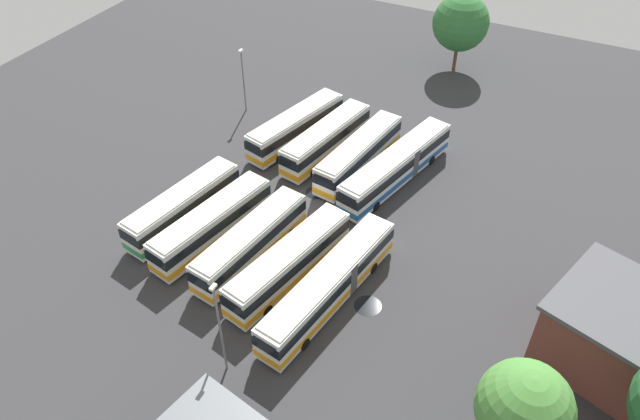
{
  "coord_description": "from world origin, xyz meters",
  "views": [
    {
      "loc": [
        37.95,
        19.99,
        37.03
      ],
      "look_at": [
        1.26,
        1.65,
        1.51
      ],
      "focal_mm": 34.21,
      "sensor_mm": 36.0,
      "label": 1
    }
  ],
  "objects_px": {
    "bus_row1_slot3": "(289,263)",
    "tree_northwest": "(524,408)",
    "bus_row1_slot4": "(329,285)",
    "depot_building": "(624,338)",
    "bus_row1_slot0": "(183,206)",
    "bus_row1_slot2": "(250,242)",
    "tree_south_edge": "(461,23)",
    "lamp_post_by_building": "(243,78)",
    "bus_row0_slot1": "(326,139)",
    "bus_row0_slot0": "(296,127)",
    "bus_row0_slot3": "(396,166)",
    "bus_row1_slot1": "(212,224)",
    "lamp_post_mid_lot": "(220,326)",
    "bus_row0_slot2": "(359,154)"
  },
  "relations": [
    {
      "from": "bus_row1_slot1",
      "to": "lamp_post_by_building",
      "type": "height_order",
      "value": "lamp_post_by_building"
    },
    {
      "from": "bus_row0_slot2",
      "to": "bus_row1_slot1",
      "type": "height_order",
      "value": "same"
    },
    {
      "from": "lamp_post_mid_lot",
      "to": "bus_row1_slot2",
      "type": "bearing_deg",
      "value": -157.9
    },
    {
      "from": "bus_row0_slot1",
      "to": "bus_row1_slot3",
      "type": "relative_size",
      "value": 0.95
    },
    {
      "from": "bus_row0_slot0",
      "to": "bus_row0_slot1",
      "type": "xyz_separation_m",
      "value": [
        0.68,
        3.86,
        -0.0
      ]
    },
    {
      "from": "lamp_post_mid_lot",
      "to": "bus_row0_slot0",
      "type": "bearing_deg",
      "value": -161.67
    },
    {
      "from": "lamp_post_by_building",
      "to": "bus_row1_slot1",
      "type": "bearing_deg",
      "value": 24.33
    },
    {
      "from": "bus_row0_slot1",
      "to": "bus_row1_slot2",
      "type": "distance_m",
      "value": 16.41
    },
    {
      "from": "bus_row0_slot1",
      "to": "bus_row0_slot0",
      "type": "bearing_deg",
      "value": -100.0
    },
    {
      "from": "bus_row0_slot0",
      "to": "bus_row1_slot1",
      "type": "xyz_separation_m",
      "value": [
        16.6,
        0.73,
        -0.0
      ]
    },
    {
      "from": "bus_row1_slot3",
      "to": "lamp_post_mid_lot",
      "type": "distance_m",
      "value": 10.07
    },
    {
      "from": "bus_row1_slot0",
      "to": "bus_row1_slot2",
      "type": "distance_m",
      "value": 7.9
    },
    {
      "from": "bus_row0_slot3",
      "to": "bus_row1_slot2",
      "type": "bearing_deg",
      "value": -24.71
    },
    {
      "from": "bus_row0_slot3",
      "to": "tree_northwest",
      "type": "bearing_deg",
      "value": 35.12
    },
    {
      "from": "lamp_post_by_building",
      "to": "bus_row1_slot3",
      "type": "bearing_deg",
      "value": 39.47
    },
    {
      "from": "bus_row0_slot3",
      "to": "bus_row1_slot3",
      "type": "height_order",
      "value": "same"
    },
    {
      "from": "bus_row0_slot1",
      "to": "bus_row0_slot2",
      "type": "distance_m",
      "value": 4.11
    },
    {
      "from": "bus_row0_slot0",
      "to": "bus_row0_slot2",
      "type": "xyz_separation_m",
      "value": [
        1.51,
        7.88,
        0.0
      ]
    },
    {
      "from": "lamp_post_by_building",
      "to": "tree_south_edge",
      "type": "xyz_separation_m",
      "value": [
        -20.27,
        18.31,
        1.94
      ]
    },
    {
      "from": "tree_northwest",
      "to": "tree_south_edge",
      "type": "height_order",
      "value": "tree_south_edge"
    },
    {
      "from": "bus_row0_slot0",
      "to": "bus_row1_slot0",
      "type": "xyz_separation_m",
      "value": [
        15.76,
        -2.92,
        -0.0
      ]
    },
    {
      "from": "depot_building",
      "to": "tree_south_edge",
      "type": "relative_size",
      "value": 1.28
    },
    {
      "from": "bus_row1_slot2",
      "to": "bus_row1_slot4",
      "type": "bearing_deg",
      "value": 80.2
    },
    {
      "from": "bus_row0_slot0",
      "to": "lamp_post_mid_lot",
      "type": "xyz_separation_m",
      "value": [
        27.33,
        9.05,
        2.93
      ]
    },
    {
      "from": "bus_row0_slot2",
      "to": "lamp_post_by_building",
      "type": "bearing_deg",
      "value": -105.68
    },
    {
      "from": "bus_row1_slot3",
      "to": "depot_building",
      "type": "bearing_deg",
      "value": 97.05
    },
    {
      "from": "depot_building",
      "to": "tree_northwest",
      "type": "bearing_deg",
      "value": -26.13
    },
    {
      "from": "bus_row1_slot3",
      "to": "tree_northwest",
      "type": "distance_m",
      "value": 21.25
    },
    {
      "from": "bus_row0_slot1",
      "to": "lamp_post_by_building",
      "type": "bearing_deg",
      "value": -107.0
    },
    {
      "from": "bus_row0_slot3",
      "to": "tree_south_edge",
      "type": "xyz_separation_m",
      "value": [
        -24.99,
        -1.75,
        4.25
      ]
    },
    {
      "from": "bus_row1_slot0",
      "to": "tree_south_edge",
      "type": "xyz_separation_m",
      "value": [
        -39.02,
        13.1,
        4.25
      ]
    },
    {
      "from": "bus_row0_slot1",
      "to": "lamp_post_mid_lot",
      "type": "height_order",
      "value": "lamp_post_mid_lot"
    },
    {
      "from": "tree_south_edge",
      "to": "bus_row1_slot2",
      "type": "bearing_deg",
      "value": -7.49
    },
    {
      "from": "bus_row1_slot3",
      "to": "tree_south_edge",
      "type": "relative_size",
      "value": 1.39
    },
    {
      "from": "bus_row1_slot3",
      "to": "tree_northwest",
      "type": "height_order",
      "value": "tree_northwest"
    },
    {
      "from": "tree_south_edge",
      "to": "lamp_post_by_building",
      "type": "bearing_deg",
      "value": -42.1
    },
    {
      "from": "tree_northwest",
      "to": "tree_south_edge",
      "type": "relative_size",
      "value": 0.91
    },
    {
      "from": "bus_row1_slot4",
      "to": "tree_northwest",
      "type": "relative_size",
      "value": 1.79
    },
    {
      "from": "bus_row1_slot4",
      "to": "depot_building",
      "type": "height_order",
      "value": "depot_building"
    },
    {
      "from": "bus_row0_slot0",
      "to": "bus_row1_slot1",
      "type": "bearing_deg",
      "value": 2.51
    },
    {
      "from": "bus_row1_slot2",
      "to": "bus_row1_slot3",
      "type": "distance_m",
      "value": 4.08
    },
    {
      "from": "tree_northwest",
      "to": "bus_row1_slot0",
      "type": "bearing_deg",
      "value": -106.7
    },
    {
      "from": "bus_row0_slot0",
      "to": "lamp_post_mid_lot",
      "type": "relative_size",
      "value": 1.47
    },
    {
      "from": "bus_row0_slot1",
      "to": "bus_row1_slot4",
      "type": "xyz_separation_m",
      "value": [
        17.76,
        8.99,
        0.0
      ]
    },
    {
      "from": "bus_row0_slot1",
      "to": "tree_south_edge",
      "type": "bearing_deg",
      "value": 165.21
    },
    {
      "from": "bus_row1_slot1",
      "to": "lamp_post_mid_lot",
      "type": "distance_m",
      "value": 13.89
    },
    {
      "from": "bus_row0_slot2",
      "to": "bus_row0_slot3",
      "type": "bearing_deg",
      "value": 86.73
    },
    {
      "from": "bus_row1_slot0",
      "to": "bus_row1_slot1",
      "type": "xyz_separation_m",
      "value": [
        0.84,
        3.64,
        0.0
      ]
    },
    {
      "from": "bus_row0_slot3",
      "to": "lamp_post_by_building",
      "type": "relative_size",
      "value": 2.08
    },
    {
      "from": "tree_northwest",
      "to": "lamp_post_mid_lot",
      "type": "bearing_deg",
      "value": -83.58
    }
  ]
}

